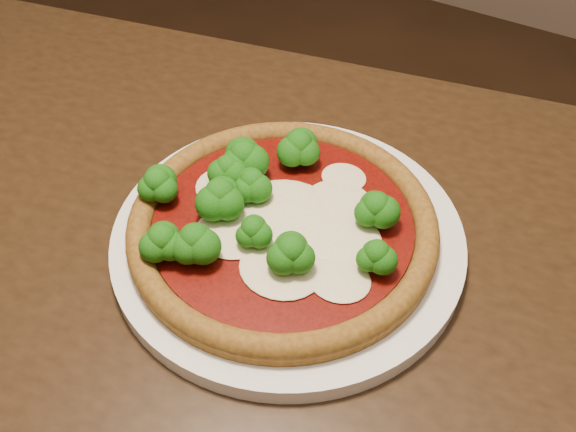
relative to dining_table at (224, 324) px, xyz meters
The scene contains 3 objects.
dining_table is the anchor object (origin of this frame).
plate 0.14m from the dining_table, 45.78° to the left, with size 0.34×0.34×0.02m, color white.
pizza 0.16m from the dining_table, 48.63° to the left, with size 0.29×0.29×0.06m.
Camera 1 is at (0.09, -0.27, 1.22)m, focal length 40.00 mm.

